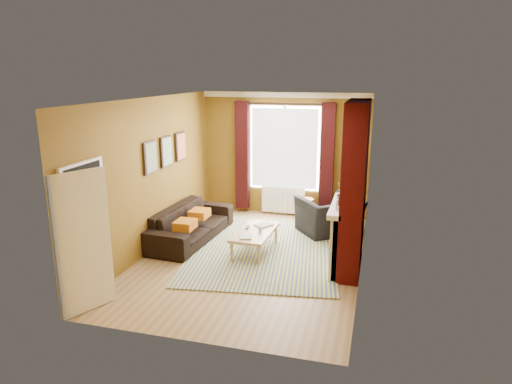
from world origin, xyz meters
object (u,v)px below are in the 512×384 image
at_px(sofa, 191,223).
at_px(armchair, 329,216).
at_px(floor_lamp, 348,161).
at_px(coffee_table, 255,233).
at_px(wicker_stool, 305,209).

relative_size(sofa, armchair, 1.98).
height_order(armchair, floor_lamp, floor_lamp).
bearing_deg(sofa, floor_lamp, -53.36).
bearing_deg(coffee_table, floor_lamp, 58.13).
height_order(armchair, wicker_stool, armchair).
distance_m(sofa, wicker_stool, 2.70).
relative_size(coffee_table, floor_lamp, 0.72).
bearing_deg(coffee_table, sofa, 170.18).
relative_size(sofa, coffee_table, 1.80).
height_order(sofa, coffee_table, sofa).
distance_m(armchair, coffee_table, 1.84).
relative_size(sofa, floor_lamp, 1.29).
bearing_deg(coffee_table, armchair, 51.35).
relative_size(armchair, coffee_table, 0.91).
xyz_separation_m(wicker_stool, floor_lamp, (0.89, -0.00, 1.15)).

